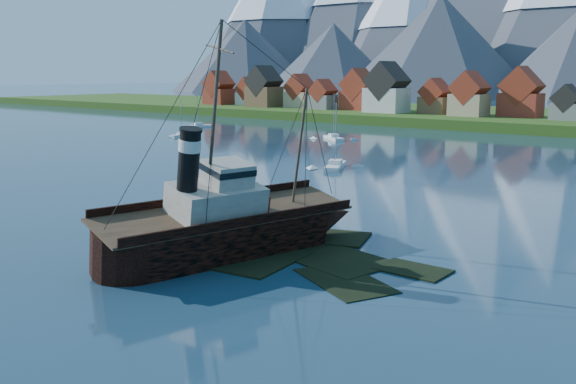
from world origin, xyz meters
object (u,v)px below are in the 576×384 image
Objects in this scene: tugboat_wreck at (235,222)px; sailboat_a at (335,167)px; sailboat_c at (334,138)px; sailboat_f at (198,126)px; sailboat_b at (182,136)px.

sailboat_a is at bearing 127.59° from tugboat_wreck.
sailboat_a is (-23.02, 49.88, -2.57)m from tugboat_wreck.
sailboat_c is at bearing 132.47° from tugboat_wreck.
sailboat_f is at bearing 151.03° from tugboat_wreck.
tugboat_wreck reaches higher than sailboat_c.
sailboat_c is (-27.62, 39.05, 0.01)m from sailboat_a.
sailboat_b is at bearing 136.75° from sailboat_a.
sailboat_a is at bearing -108.74° from sailboat_c.
tugboat_wreck reaches higher than sailboat_f.
sailboat_a reaches higher than sailboat_b.
sailboat_c reaches higher than sailboat_a.
tugboat_wreck is 138.46m from sailboat_f.
sailboat_f reaches higher than sailboat_b.
sailboat_c is at bearing 25.13° from sailboat_b.
sailboat_a is 0.99× the size of sailboat_c.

